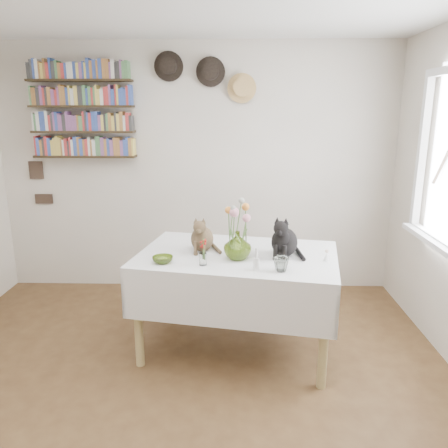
{
  "coord_description": "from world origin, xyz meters",
  "views": [
    {
      "loc": [
        0.38,
        -2.18,
        1.85
      ],
      "look_at": [
        0.31,
        0.86,
        1.05
      ],
      "focal_mm": 35.0,
      "sensor_mm": 36.0,
      "label": 1
    }
  ],
  "objects_px": {
    "tabby_cat": "(202,232)",
    "flower_vase": "(237,245)",
    "bookshelf_unit": "(82,110)",
    "black_cat": "(285,235)",
    "dining_table": "(237,278)"
  },
  "relations": [
    {
      "from": "tabby_cat",
      "to": "flower_vase",
      "type": "height_order",
      "value": "tabby_cat"
    },
    {
      "from": "tabby_cat",
      "to": "flower_vase",
      "type": "relative_size",
      "value": 1.38
    },
    {
      "from": "bookshelf_unit",
      "to": "black_cat",
      "type": "bearing_deg",
      "value": -33.45
    },
    {
      "from": "tabby_cat",
      "to": "bookshelf_unit",
      "type": "xyz_separation_m",
      "value": [
        -1.24,
        1.13,
        0.91
      ]
    },
    {
      "from": "tabby_cat",
      "to": "bookshelf_unit",
      "type": "bearing_deg",
      "value": 143.41
    },
    {
      "from": "tabby_cat",
      "to": "dining_table",
      "type": "bearing_deg",
      "value": -9.81
    },
    {
      "from": "dining_table",
      "to": "bookshelf_unit",
      "type": "xyz_separation_m",
      "value": [
        -1.51,
        1.2,
        1.25
      ]
    },
    {
      "from": "bookshelf_unit",
      "to": "tabby_cat",
      "type": "bearing_deg",
      "value": -42.26
    },
    {
      "from": "dining_table",
      "to": "flower_vase",
      "type": "height_order",
      "value": "flower_vase"
    },
    {
      "from": "dining_table",
      "to": "black_cat",
      "type": "distance_m",
      "value": 0.5
    },
    {
      "from": "black_cat",
      "to": "bookshelf_unit",
      "type": "distance_m",
      "value": 2.4
    },
    {
      "from": "flower_vase",
      "to": "dining_table",
      "type": "bearing_deg",
      "value": 89.28
    },
    {
      "from": "tabby_cat",
      "to": "black_cat",
      "type": "xyz_separation_m",
      "value": [
        0.62,
        -0.1,
        0.02
      ]
    },
    {
      "from": "tabby_cat",
      "to": "bookshelf_unit",
      "type": "distance_m",
      "value": 1.9
    },
    {
      "from": "tabby_cat",
      "to": "flower_vase",
      "type": "xyz_separation_m",
      "value": [
        0.27,
        -0.2,
        -0.04
      ]
    }
  ]
}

